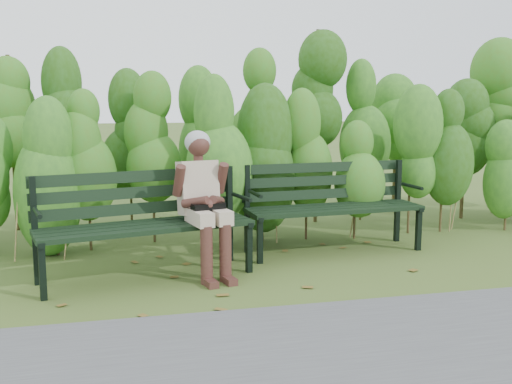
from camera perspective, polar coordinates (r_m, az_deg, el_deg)
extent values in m
plane|color=#465B22|center=(5.81, 0.80, -7.85)|extent=(80.00, 80.00, 0.00)
cube|color=#474749|center=(3.85, 9.17, -16.80)|extent=(60.00, 2.50, 0.01)
cylinder|color=#47381E|center=(6.86, -19.63, -2.34)|extent=(0.03, 0.03, 0.80)
ellipsoid|color=#46731F|center=(6.77, -19.90, 2.98)|extent=(0.64, 0.64, 1.44)
cylinder|color=#47381E|center=(6.82, -14.51, -2.18)|extent=(0.03, 0.03, 0.80)
ellipsoid|color=#46731F|center=(6.73, -14.72, 3.18)|extent=(0.64, 0.64, 1.44)
cylinder|color=#47381E|center=(6.83, -9.37, -2.00)|extent=(0.03, 0.03, 0.80)
ellipsoid|color=#46731F|center=(6.74, -9.51, 3.36)|extent=(0.64, 0.64, 1.44)
cylinder|color=#47381E|center=(6.90, -4.30, -1.80)|extent=(0.03, 0.03, 0.80)
ellipsoid|color=#46731F|center=(6.81, -4.36, 3.50)|extent=(0.64, 0.64, 1.44)
cylinder|color=#47381E|center=(7.02, 0.64, -1.59)|extent=(0.03, 0.03, 0.80)
ellipsoid|color=#46731F|center=(6.93, 0.65, 3.62)|extent=(0.64, 0.64, 1.44)
cylinder|color=#47381E|center=(7.19, 5.39, -1.39)|extent=(0.03, 0.03, 0.80)
ellipsoid|color=#46731F|center=(7.10, 5.46, 3.70)|extent=(0.64, 0.64, 1.44)
cylinder|color=#47381E|center=(7.40, 9.88, -1.18)|extent=(0.03, 0.03, 0.80)
ellipsoid|color=#46731F|center=(7.32, 10.01, 3.76)|extent=(0.64, 0.64, 1.44)
cylinder|color=#47381E|center=(7.66, 14.09, -0.98)|extent=(0.03, 0.03, 0.80)
ellipsoid|color=#46731F|center=(7.58, 14.27, 3.79)|extent=(0.64, 0.64, 1.44)
cylinder|color=#47381E|center=(7.96, 18.00, -0.79)|extent=(0.03, 0.03, 0.80)
ellipsoid|color=#46731F|center=(7.89, 18.22, 3.80)|extent=(0.64, 0.64, 1.44)
cylinder|color=#47381E|center=(8.29, 21.62, -0.61)|extent=(0.03, 0.03, 0.80)
ellipsoid|color=#46731F|center=(8.22, 21.87, 3.80)|extent=(0.64, 0.64, 1.44)
cylinder|color=#47381E|center=(7.89, -22.86, -0.03)|extent=(0.04, 0.04, 1.10)
ellipsoid|color=#274E0F|center=(7.82, -23.24, 6.36)|extent=(0.70, 0.70, 1.98)
cylinder|color=#47381E|center=(7.80, -17.29, 0.17)|extent=(0.04, 0.04, 1.10)
ellipsoid|color=#274E0F|center=(7.72, -17.58, 6.64)|extent=(0.70, 0.70, 1.98)
cylinder|color=#47381E|center=(7.78, -11.64, 0.37)|extent=(0.04, 0.04, 1.10)
ellipsoid|color=#274E0F|center=(7.71, -11.84, 6.85)|extent=(0.70, 0.70, 1.98)
cylinder|color=#47381E|center=(7.84, -6.02, 0.56)|extent=(0.04, 0.04, 1.10)
ellipsoid|color=#274E0F|center=(7.76, -6.13, 7.00)|extent=(0.70, 0.70, 1.98)
cylinder|color=#47381E|center=(7.97, -0.54, 0.74)|extent=(0.04, 0.04, 1.10)
ellipsoid|color=#274E0F|center=(7.90, -0.55, 7.08)|extent=(0.70, 0.70, 1.98)
cylinder|color=#47381E|center=(8.17, 4.72, 0.91)|extent=(0.04, 0.04, 1.10)
ellipsoid|color=#274E0F|center=(8.10, 4.79, 7.09)|extent=(0.70, 0.70, 1.98)
cylinder|color=#47381E|center=(8.44, 9.68, 1.07)|extent=(0.04, 0.04, 1.10)
ellipsoid|color=#274E0F|center=(8.37, 9.84, 7.05)|extent=(0.70, 0.70, 1.98)
cylinder|color=#47381E|center=(8.77, 14.31, 1.20)|extent=(0.04, 0.04, 1.10)
ellipsoid|color=#274E0F|center=(8.70, 14.53, 6.95)|extent=(0.70, 0.70, 1.98)
cylinder|color=#47381E|center=(9.15, 18.58, 1.32)|extent=(0.04, 0.04, 1.10)
ellipsoid|color=#274E0F|center=(9.08, 18.85, 6.83)|extent=(0.70, 0.70, 1.98)
cylinder|color=#47381E|center=(9.58, 22.49, 1.42)|extent=(0.04, 0.04, 1.10)
ellipsoid|color=#274E0F|center=(9.51, 22.80, 6.68)|extent=(0.70, 0.70, 1.98)
cube|color=brown|center=(5.47, -9.01, -8.97)|extent=(0.10, 0.11, 0.01)
cube|color=brown|center=(5.32, -14.85, -9.68)|extent=(0.11, 0.10, 0.01)
cube|color=brown|center=(5.70, 3.27, -8.17)|extent=(0.11, 0.11, 0.01)
cube|color=brown|center=(5.30, -10.83, -9.61)|extent=(0.11, 0.10, 0.01)
cube|color=brown|center=(4.90, -21.37, -11.63)|extent=(0.08, 0.10, 0.01)
cube|color=brown|center=(5.87, -13.52, -7.90)|extent=(0.11, 0.10, 0.01)
cube|color=brown|center=(5.70, 17.67, -8.56)|extent=(0.11, 0.11, 0.01)
cube|color=brown|center=(6.22, 12.54, -6.91)|extent=(0.10, 0.11, 0.01)
cube|color=brown|center=(7.33, 17.42, -4.73)|extent=(0.11, 0.10, 0.01)
cube|color=brown|center=(6.38, 18.64, -6.78)|extent=(0.11, 0.11, 0.01)
cube|color=brown|center=(5.30, 0.13, -9.46)|extent=(0.11, 0.11, 0.01)
cube|color=brown|center=(6.22, 20.96, -7.28)|extent=(0.11, 0.10, 0.01)
cube|color=brown|center=(6.36, 3.91, -6.37)|extent=(0.10, 0.11, 0.01)
cube|color=black|center=(5.45, -9.84, -3.70)|extent=(1.97, 0.55, 0.04)
cube|color=black|center=(5.58, -10.24, -3.42)|extent=(1.97, 0.55, 0.04)
cube|color=black|center=(5.71, -10.61, -3.15)|extent=(1.97, 0.55, 0.04)
cube|color=black|center=(5.84, -10.97, -2.90)|extent=(1.97, 0.55, 0.04)
cube|color=black|center=(5.91, -11.25, -1.56)|extent=(1.95, 0.49, 0.12)
cube|color=black|center=(5.90, -11.34, -0.06)|extent=(1.95, 0.49, 0.12)
cube|color=black|center=(5.90, -11.42, 1.45)|extent=(1.95, 0.49, 0.12)
cube|color=black|center=(5.32, -19.67, -7.14)|extent=(0.07, 0.07, 0.50)
cube|color=black|center=(5.73, -20.32, -3.52)|extent=(0.07, 0.07, 0.99)
cube|color=black|center=(5.48, -20.05, -4.26)|extent=(0.17, 0.55, 0.04)
cylinder|color=black|center=(5.38, -20.12, -1.86)|extent=(0.13, 0.41, 0.04)
cube|color=black|center=(5.81, -0.68, -5.29)|extent=(0.07, 0.07, 0.50)
cube|color=black|center=(6.18, -2.55, -2.10)|extent=(0.07, 0.07, 0.99)
cube|color=black|center=(5.96, -1.58, -2.72)|extent=(0.17, 0.55, 0.04)
cylinder|color=black|center=(5.87, -1.37, -0.49)|extent=(0.13, 0.41, 0.04)
cube|color=black|center=(6.42, 8.24, -1.88)|extent=(1.94, 0.25, 0.04)
cube|color=black|center=(6.54, 7.73, -1.68)|extent=(1.94, 0.25, 0.04)
cube|color=black|center=(6.66, 7.25, -1.48)|extent=(1.94, 0.25, 0.04)
cube|color=black|center=(6.78, 6.78, -1.29)|extent=(1.94, 0.25, 0.04)
cube|color=black|center=(6.85, 6.46, -0.18)|extent=(1.94, 0.19, 0.11)
cube|color=black|center=(6.85, 6.43, 1.09)|extent=(1.94, 0.19, 0.11)
cube|color=black|center=(6.84, 6.39, 2.36)|extent=(1.94, 0.19, 0.11)
cube|color=black|center=(6.13, 0.37, -4.62)|extent=(0.06, 0.06, 0.48)
cube|color=black|center=(6.51, -0.86, -1.65)|extent=(0.06, 0.06, 0.97)
cube|color=black|center=(6.28, -0.22, -2.23)|extent=(0.09, 0.54, 0.04)
cylinder|color=black|center=(6.19, -0.08, -0.17)|extent=(0.07, 0.41, 0.04)
cube|color=black|center=(6.90, 15.22, -3.41)|extent=(0.06, 0.06, 0.48)
cube|color=black|center=(7.24, 13.34, -0.83)|extent=(0.06, 0.06, 0.97)
cube|color=black|center=(7.04, 14.35, -1.31)|extent=(0.09, 0.54, 0.04)
cylinder|color=black|center=(6.96, 14.66, 0.53)|extent=(0.07, 0.41, 0.04)
cube|color=tan|center=(5.56, -5.42, -2.39)|extent=(0.23, 0.45, 0.13)
cube|color=tan|center=(5.62, -3.65, -2.24)|extent=(0.23, 0.45, 0.13)
cylinder|color=#47251F|center=(5.47, -4.73, -6.01)|extent=(0.13, 0.13, 0.54)
cylinder|color=#47251F|center=(5.53, -2.93, -5.81)|extent=(0.13, 0.13, 0.54)
cube|color=#47251F|center=(5.46, -4.38, -8.63)|extent=(0.13, 0.22, 0.06)
cube|color=#47251F|center=(5.53, -2.58, -8.39)|extent=(0.13, 0.22, 0.06)
cube|color=tan|center=(5.80, -5.55, 0.45)|extent=(0.42, 0.33, 0.53)
cylinder|color=#47251F|center=(5.75, -5.52, 3.16)|extent=(0.09, 0.09, 0.10)
sphere|color=#47251F|center=(5.73, -5.50, 4.47)|extent=(0.22, 0.22, 0.22)
ellipsoid|color=gray|center=(5.75, -5.60, 4.75)|extent=(0.25, 0.24, 0.22)
cylinder|color=#47251F|center=(5.64, -7.33, 1.08)|extent=(0.14, 0.23, 0.32)
cylinder|color=#47251F|center=(5.79, -3.28, 1.33)|extent=(0.14, 0.23, 0.32)
cylinder|color=#47251F|center=(5.58, -5.80, -0.95)|extent=(0.27, 0.24, 0.14)
cylinder|color=#47251F|center=(5.66, -3.75, -0.80)|extent=(0.19, 0.29, 0.14)
sphere|color=#47251F|center=(5.57, -4.54, -1.18)|extent=(0.11, 0.11, 0.11)
cube|color=black|center=(5.59, -4.57, -1.89)|extent=(0.33, 0.19, 0.16)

